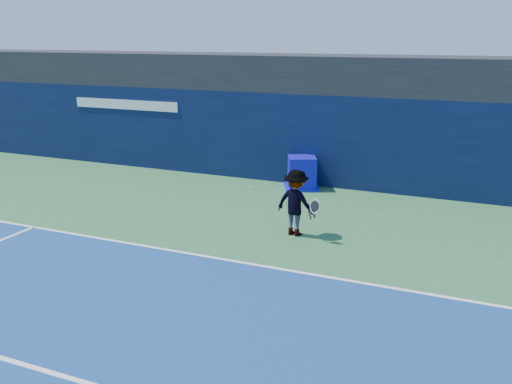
% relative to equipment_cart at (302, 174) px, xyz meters
% --- Properties ---
extents(ground, '(80.00, 80.00, 0.00)m').
position_rel_equipment_cart_xyz_m(ground, '(-0.13, -9.56, -0.48)').
color(ground, '#2F6939').
rests_on(ground, ground).
extents(baseline, '(24.00, 0.10, 0.01)m').
position_rel_equipment_cart_xyz_m(baseline, '(-0.13, -6.56, -0.47)').
color(baseline, white).
rests_on(baseline, ground).
extents(service_line, '(24.00, 0.10, 0.01)m').
position_rel_equipment_cart_xyz_m(service_line, '(-0.13, -11.56, -0.47)').
color(service_line, white).
rests_on(service_line, ground).
extents(stadium_band, '(36.00, 3.00, 1.20)m').
position_rel_equipment_cart_xyz_m(stadium_band, '(-0.13, 1.94, 3.12)').
color(stadium_band, black).
rests_on(stadium_band, back_wall_assembly).
extents(back_wall_assembly, '(36.00, 1.03, 3.00)m').
position_rel_equipment_cart_xyz_m(back_wall_assembly, '(-0.14, 0.94, 1.02)').
color(back_wall_assembly, '#091335').
rests_on(back_wall_assembly, ground).
extents(equipment_cart, '(1.45, 1.45, 1.05)m').
position_rel_equipment_cart_xyz_m(equipment_cart, '(0.00, 0.00, 0.00)').
color(equipment_cart, '#110CA9').
rests_on(equipment_cart, ground).
extents(tennis_player, '(1.34, 0.83, 1.67)m').
position_rel_equipment_cart_xyz_m(tennis_player, '(1.34, -4.34, 0.36)').
color(tennis_player, white).
rests_on(tennis_player, ground).
extents(tennis_ball, '(0.06, 0.06, 0.06)m').
position_rel_equipment_cart_xyz_m(tennis_ball, '(0.05, -4.23, 0.59)').
color(tennis_ball, '#CDEB1A').
rests_on(tennis_ball, ground).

